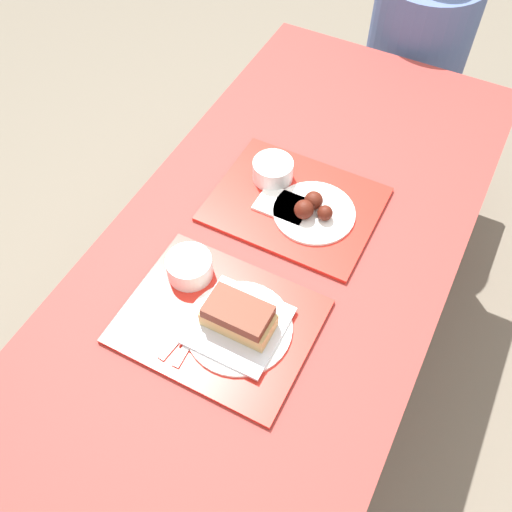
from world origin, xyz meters
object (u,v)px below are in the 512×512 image
at_px(tray_far, 295,204).
at_px(bowl_coleslaw_near, 189,266).
at_px(brisket_sandwich_plate, 239,321).
at_px(wings_plate_far, 313,210).
at_px(tray_near, 219,321).
at_px(person_seated_across, 421,33).
at_px(bowl_coleslaw_far, 273,170).

height_order(tray_far, bowl_coleslaw_near, bowl_coleslaw_near).
xyz_separation_m(brisket_sandwich_plate, wings_plate_far, (0.01, 0.38, -0.01)).
distance_m(tray_near, person_seated_across, 1.37).
distance_m(bowl_coleslaw_far, person_seated_across, 0.93).
xyz_separation_m(tray_near, bowl_coleslaw_far, (-0.09, 0.45, 0.04)).
xyz_separation_m(tray_far, bowl_coleslaw_far, (-0.09, 0.05, 0.04)).
bearing_deg(bowl_coleslaw_near, tray_far, 68.41).
xyz_separation_m(tray_far, person_seated_across, (0.04, 0.97, -0.04)).
relative_size(bowl_coleslaw_near, brisket_sandwich_plate, 0.45).
bearing_deg(bowl_coleslaw_far, tray_far, -30.09).
distance_m(tray_near, bowl_coleslaw_far, 0.46).
distance_m(tray_near, bowl_coleslaw_near, 0.15).
height_order(bowl_coleslaw_near, bowl_coleslaw_far, same).
relative_size(tray_far, person_seated_across, 0.63).
bearing_deg(tray_near, tray_far, 89.43).
bearing_deg(bowl_coleslaw_far, wings_plate_far, -24.62).
bearing_deg(brisket_sandwich_plate, bowl_coleslaw_near, 156.22).
relative_size(tray_near, tray_far, 1.00).
relative_size(brisket_sandwich_plate, bowl_coleslaw_far, 2.22).
distance_m(bowl_coleslaw_near, wings_plate_far, 0.35).
bearing_deg(person_seated_across, tray_near, -91.89).
height_order(tray_near, person_seated_across, person_seated_across).
bearing_deg(bowl_coleslaw_far, bowl_coleslaw_near, -95.21).
bearing_deg(tray_far, tray_near, -90.57).
relative_size(tray_near, bowl_coleslaw_near, 3.93).
distance_m(brisket_sandwich_plate, person_seated_across, 1.37).
bearing_deg(bowl_coleslaw_far, brisket_sandwich_plate, -72.86).
bearing_deg(person_seated_across, bowl_coleslaw_far, -98.25).
distance_m(tray_far, bowl_coleslaw_near, 0.34).
xyz_separation_m(bowl_coleslaw_far, person_seated_across, (0.13, 0.92, -0.08)).
xyz_separation_m(tray_near, brisket_sandwich_plate, (0.05, 0.00, 0.04)).
distance_m(tray_near, brisket_sandwich_plate, 0.06).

